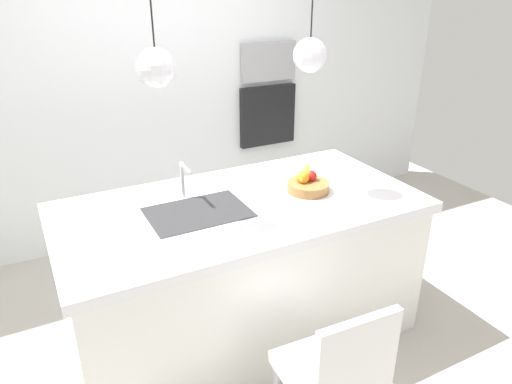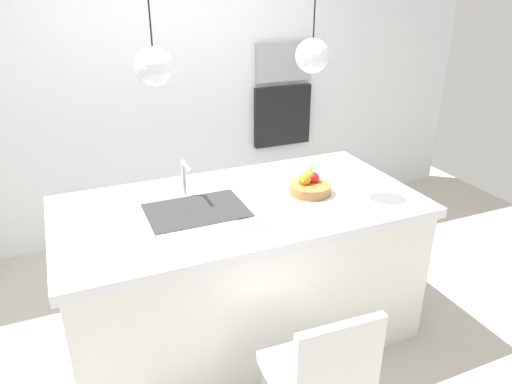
# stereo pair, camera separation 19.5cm
# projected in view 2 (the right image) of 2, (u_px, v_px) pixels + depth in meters

# --- Properties ---
(floor) EXTENTS (6.60, 6.60, 0.00)m
(floor) POSITION_uv_depth(u_px,v_px,m) (242.00, 329.00, 3.18)
(floor) COLOR #BCB7AD
(floor) RESTS_ON ground
(back_wall) EXTENTS (6.00, 0.10, 2.60)m
(back_wall) POSITION_uv_depth(u_px,v_px,m) (169.00, 87.00, 4.03)
(back_wall) COLOR white
(back_wall) RESTS_ON ground
(kitchen_island) EXTENTS (2.13, 1.08, 0.94)m
(kitchen_island) POSITION_uv_depth(u_px,v_px,m) (241.00, 269.00, 2.99)
(kitchen_island) COLOR white
(kitchen_island) RESTS_ON ground
(sink_basin) EXTENTS (0.56, 0.40, 0.02)m
(sink_basin) POSITION_uv_depth(u_px,v_px,m) (196.00, 211.00, 2.70)
(sink_basin) COLOR #2D2D30
(sink_basin) RESTS_ON kitchen_island
(faucet) EXTENTS (0.02, 0.17, 0.22)m
(faucet) POSITION_uv_depth(u_px,v_px,m) (185.00, 174.00, 2.82)
(faucet) COLOR silver
(faucet) RESTS_ON kitchen_island
(fruit_bowl) EXTENTS (0.26, 0.26, 0.16)m
(fruit_bowl) POSITION_uv_depth(u_px,v_px,m) (309.00, 185.00, 2.91)
(fruit_bowl) COLOR #9E6B38
(fruit_bowl) RESTS_ON kitchen_island
(microwave) EXTENTS (0.54, 0.08, 0.34)m
(microwave) POSITION_uv_depth(u_px,v_px,m) (283.00, 62.00, 4.28)
(microwave) COLOR #9E9EA3
(microwave) RESTS_ON back_wall
(oven) EXTENTS (0.56, 0.08, 0.56)m
(oven) POSITION_uv_depth(u_px,v_px,m) (282.00, 116.00, 4.49)
(oven) COLOR black
(oven) RESTS_ON back_wall
(chair_near) EXTENTS (0.44, 0.44, 0.89)m
(chair_near) POSITION_uv_depth(u_px,v_px,m) (322.00, 376.00, 2.14)
(chair_near) COLOR white
(chair_near) RESTS_ON ground
(pendant_light_left) EXTENTS (0.19, 0.19, 0.79)m
(pendant_light_left) POSITION_uv_depth(u_px,v_px,m) (154.00, 66.00, 2.31)
(pendant_light_left) COLOR silver
(pendant_light_right) EXTENTS (0.19, 0.19, 0.79)m
(pendant_light_right) POSITION_uv_depth(u_px,v_px,m) (312.00, 56.00, 2.62)
(pendant_light_right) COLOR silver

